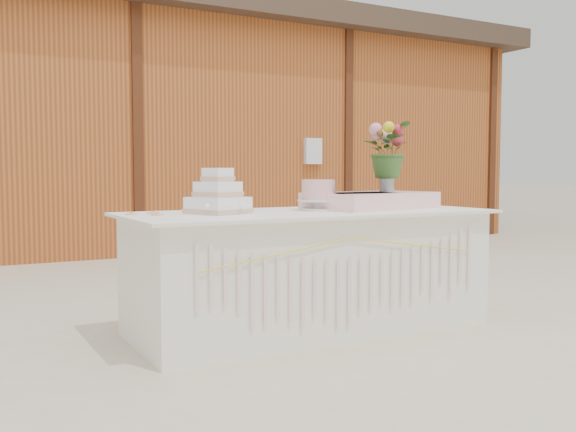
# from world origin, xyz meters

# --- Properties ---
(ground) EXTENTS (80.00, 80.00, 0.00)m
(ground) POSITION_xyz_m (0.00, 0.00, 0.00)
(ground) COLOR beige
(ground) RESTS_ON ground
(barn) EXTENTS (12.60, 4.60, 3.30)m
(barn) POSITION_xyz_m (-0.01, 5.99, 1.68)
(barn) COLOR #AB5423
(barn) RESTS_ON ground
(cake_table) EXTENTS (2.40, 1.00, 0.77)m
(cake_table) POSITION_xyz_m (0.00, -0.00, 0.39)
(cake_table) COLOR white
(cake_table) RESTS_ON ground
(wedding_cake) EXTENTS (0.40, 0.40, 0.28)m
(wedding_cake) POSITION_xyz_m (-0.62, 0.05, 0.86)
(wedding_cake) COLOR white
(wedding_cake) RESTS_ON cake_table
(pink_cake_stand) EXTENTS (0.28, 0.28, 0.20)m
(pink_cake_stand) POSITION_xyz_m (0.09, 0.04, 0.88)
(pink_cake_stand) COLOR white
(pink_cake_stand) RESTS_ON cake_table
(satin_runner) EXTENTS (0.98, 0.69, 0.11)m
(satin_runner) POSITION_xyz_m (0.52, 0.05, 0.83)
(satin_runner) COLOR #FFCFCD
(satin_runner) RESTS_ON cake_table
(flower_vase) EXTENTS (0.11, 0.11, 0.14)m
(flower_vase) POSITION_xyz_m (0.67, 0.07, 0.95)
(flower_vase) COLOR #AAA9AE
(flower_vase) RESTS_ON satin_runner
(bouquet) EXTENTS (0.47, 0.46, 0.40)m
(bouquet) POSITION_xyz_m (0.67, 0.07, 1.23)
(bouquet) COLOR #365E25
(bouquet) RESTS_ON flower_vase
(loose_flowers) EXTENTS (0.28, 0.39, 0.02)m
(loose_flowers) POSITION_xyz_m (-1.04, 0.12, 0.78)
(loose_flowers) COLOR pink
(loose_flowers) RESTS_ON cake_table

